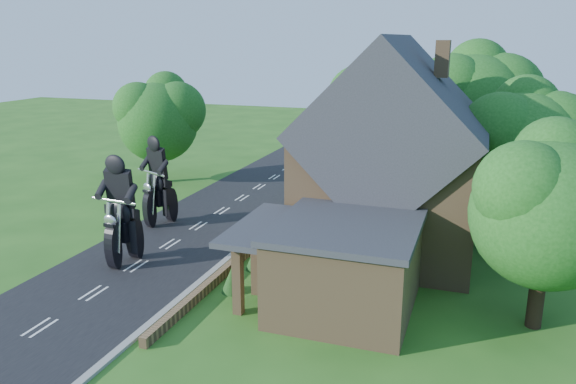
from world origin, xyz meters
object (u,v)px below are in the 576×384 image
(garden_wall, at_px, (264,237))
(annex, at_px, (343,264))
(motorcycle_follow, at_px, (161,211))
(motorcycle_lead, at_px, (125,248))
(house, at_px, (391,163))

(garden_wall, relative_size, annex, 3.12)
(garden_wall, relative_size, motorcycle_follow, 13.58)
(annex, xyz_separation_m, motorcycle_lead, (-10.50, 0.93, -0.99))
(motorcycle_lead, bearing_deg, motorcycle_follow, -68.56)
(motorcycle_lead, bearing_deg, garden_wall, -129.11)
(garden_wall, distance_m, annex, 8.19)
(annex, bearing_deg, motorcycle_follow, 151.84)
(garden_wall, bearing_deg, house, 9.17)
(motorcycle_lead, relative_size, motorcycle_follow, 1.03)
(motorcycle_lead, distance_m, motorcycle_follow, 5.69)
(garden_wall, distance_m, house, 7.52)
(garden_wall, height_order, motorcycle_lead, motorcycle_lead)
(garden_wall, bearing_deg, motorcycle_lead, -135.34)
(annex, xyz_separation_m, motorcycle_follow, (-11.99, 6.42, -1.01))
(annex, bearing_deg, garden_wall, 133.84)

